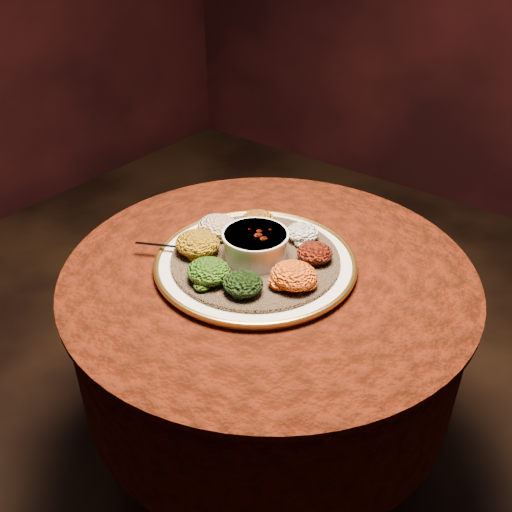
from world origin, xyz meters
The scene contains 13 objects.
table centered at (0.00, 0.00, 0.55)m, with size 0.96×0.96×0.73m.
platter centered at (-0.03, -0.01, 0.75)m, with size 0.52×0.52×0.02m.
injera centered at (-0.03, -0.01, 0.76)m, with size 0.39×0.39×0.01m, color brown.
stew_bowl centered at (-0.03, -0.01, 0.80)m, with size 0.15×0.15×0.06m.
spoon centered at (-0.18, -0.10, 0.77)m, with size 0.13×0.08×0.01m.
portion_ayib centered at (0.02, 0.11, 0.78)m, with size 0.08×0.08×0.04m, color white.
portion_kitfo centered at (0.09, 0.06, 0.78)m, with size 0.08×0.08×0.04m, color black.
portion_tikil centered at (0.10, -0.05, 0.79)m, with size 0.10×0.10×0.05m, color #BC6F0F.
portion_gomen centered at (0.03, -0.14, 0.78)m, with size 0.09×0.08×0.04m, color black.
portion_mixveg centered at (-0.05, -0.15, 0.79)m, with size 0.10×0.09×0.05m, color #A4360A.
portion_kik centered at (-0.14, -0.08, 0.79)m, with size 0.11×0.10×0.05m, color #9E720D.
portion_timatim centered at (-0.16, 0.01, 0.79)m, with size 0.10×0.09×0.05m, color maroon.
portion_shiro centered at (-0.10, 0.10, 0.78)m, with size 0.08×0.08×0.04m, color #9A6112.
Camera 1 is at (0.64, -0.88, 1.49)m, focal length 40.00 mm.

